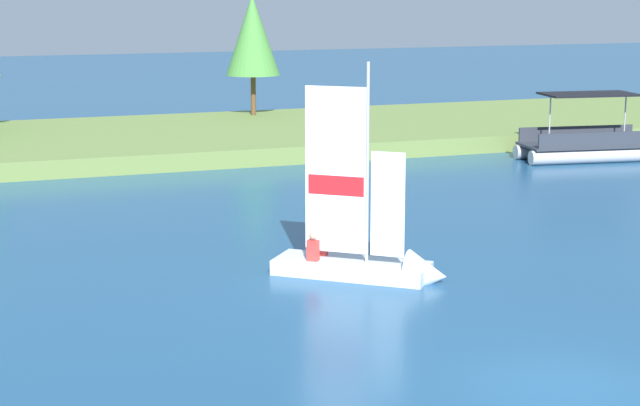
{
  "coord_description": "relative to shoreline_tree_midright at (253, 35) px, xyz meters",
  "views": [
    {
      "loc": [
        -10.49,
        -15.58,
        7.14
      ],
      "look_at": [
        -0.38,
        11.81,
        1.2
      ],
      "focal_mm": 59.97,
      "sensor_mm": 36.0,
      "label": 1
    }
  ],
  "objects": [
    {
      "name": "pontoon_boat",
      "position": [
        10.23,
        -14.12,
        -4.07
      ],
      "size": [
        5.87,
        3.0,
        2.8
      ],
      "rotation": [
        0.0,
        0.0,
        -0.14
      ],
      "color": "#B2B2B7",
      "rests_on": "ground"
    },
    {
      "name": "shoreline_tree_midright",
      "position": [
        0.0,
        0.0,
        0.0
      ],
      "size": [
        2.71,
        2.71,
        6.02
      ],
      "color": "brown",
      "rests_on": "shore_bank"
    },
    {
      "name": "ground_plane",
      "position": [
        -4.99,
        -36.08,
        -4.74
      ],
      "size": [
        200.0,
        200.0,
        0.0
      ],
      "primitive_type": "plane",
      "color": "navy"
    },
    {
      "name": "shore_bank",
      "position": [
        -4.99,
        -4.56,
        -4.37
      ],
      "size": [
        80.0,
        13.1,
        0.73
      ],
      "primitive_type": "cube",
      "color": "olive",
      "rests_on": "ground"
    },
    {
      "name": "sailboat",
      "position": [
        -5.21,
        -28.05,
        -4.34
      ],
      "size": [
        4.18,
        3.78,
        5.78
      ],
      "rotation": [
        0.0,
        0.0,
        -0.69
      ],
      "color": "silver",
      "rests_on": "ground"
    }
  ]
}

